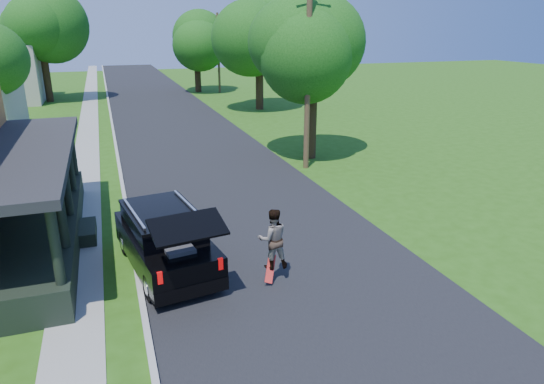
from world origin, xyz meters
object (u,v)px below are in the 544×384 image
object	(u,v)px
black_suv	(165,240)
skateboarder	(273,239)
utility_pole_near	(308,64)
tree_right_near	(312,48)

from	to	relation	value
black_suv	skateboarder	bearing A→B (deg)	-39.91
black_suv	utility_pole_near	distance (m)	11.98
black_suv	utility_pole_near	xyz separation A→B (m)	(7.75, 8.22, 4.00)
skateboarder	tree_right_near	bearing A→B (deg)	-112.10
tree_right_near	utility_pole_near	size ratio (longest dim) A/B	0.90
black_suv	utility_pole_near	size ratio (longest dim) A/B	0.55
utility_pole_near	black_suv	bearing A→B (deg)	-129.24
skateboarder	utility_pole_near	size ratio (longest dim) A/B	0.18
black_suv	skateboarder	world-z (taller)	black_suv
skateboarder	utility_pole_near	xyz separation A→B (m)	(5.11, 9.82, 3.67)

